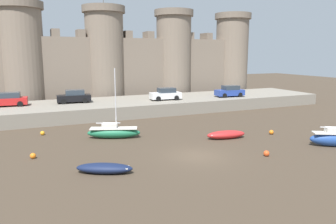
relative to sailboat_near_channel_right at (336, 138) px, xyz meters
name	(u,v)px	position (x,y,z in m)	size (l,w,h in m)	color
ground_plane	(197,156)	(-11.98, 2.44, -0.69)	(160.00, 160.00, 0.00)	#423528
quay_road	(123,107)	(-11.98, 22.69, 0.09)	(58.35, 10.00, 1.56)	gray
castle	(105,60)	(-11.99, 31.70, 5.94)	(52.75, 6.40, 17.67)	#7A6B5B
sailboat_near_channel_right	(336,138)	(0.00, 0.00, 0.00)	(4.39, 3.17, 6.81)	#234793
sailboat_midflat_right	(114,132)	(-16.44, 10.24, -0.11)	(4.98, 2.91, 6.43)	#1E6B47
rowboat_foreground_left	(226,134)	(-7.03, 5.90, -0.30)	(3.84, 1.74, 0.74)	red
rowboat_foreground_right	(104,168)	(-19.28, 1.66, -0.34)	(3.83, 2.72, 0.67)	#141E3D
mooring_buoy_off_centre	(266,153)	(-7.19, 0.21, -0.47)	(0.45, 0.45, 0.45)	#E04C1E
mooring_buoy_near_shore	(271,132)	(-2.15, 5.42, -0.47)	(0.43, 0.43, 0.43)	orange
mooring_buoy_near_channel	(33,156)	(-23.46, 6.79, -0.48)	(0.43, 0.43, 0.43)	orange
mooring_buoy_mid_mud	(42,133)	(-22.40, 14.05, -0.49)	(0.41, 0.41, 0.41)	orange
car_quay_centre_east	(166,94)	(-6.43, 21.20, 1.65)	(4.21, 2.10, 1.62)	silver
car_quay_west	(9,100)	(-25.42, 23.87, 1.65)	(4.21, 2.10, 1.62)	red
car_quay_east	(74,97)	(-18.00, 23.55, 1.65)	(4.21, 2.10, 1.62)	black
car_quay_centre_west	(230,91)	(3.31, 20.50, 1.65)	(4.21, 2.10, 1.62)	#263F99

